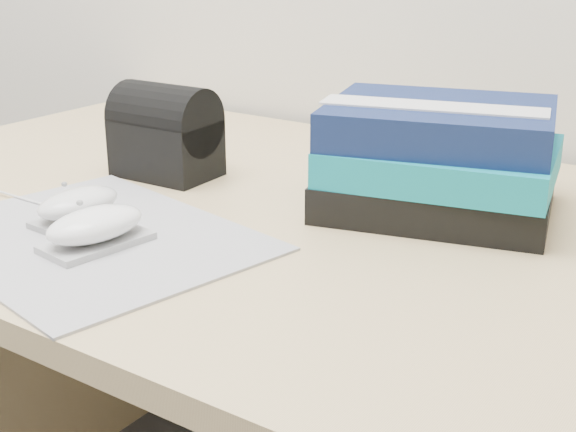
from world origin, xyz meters
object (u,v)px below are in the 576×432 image
Objects in this scene: mouse_front at (95,228)px; mouse_rear at (79,206)px; desk at (392,377)px; pouch at (165,132)px; book_stack at (439,159)px.

mouse_rear is at bearing 150.28° from mouse_front.
desk is at bearing 40.39° from mouse_rear.
mouse_front is 0.89× the size of pouch.
mouse_front is at bearing -127.55° from book_stack.
pouch reaches higher than mouse_front.
desk is 12.78× the size of mouse_front.
mouse_rear is 0.09m from mouse_front.
book_stack is (0.33, 0.29, 0.04)m from mouse_rear.
book_stack reaches higher than mouse_rear.
desk is 0.47m from mouse_rear.
mouse_rear is at bearing -139.61° from desk.
book_stack is (0.25, 0.33, 0.04)m from mouse_front.
book_stack is (0.03, 0.03, 0.30)m from desk.
pouch is (-0.13, 0.25, 0.04)m from mouse_front.
mouse_front is 0.42m from book_stack.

